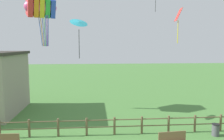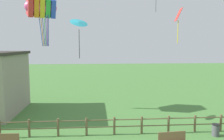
% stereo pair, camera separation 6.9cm
% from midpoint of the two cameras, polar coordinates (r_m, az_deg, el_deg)
% --- Properties ---
extents(wooden_fence, '(21.07, 0.14, 1.11)m').
position_cam_midpoint_polar(wooden_fence, '(14.13, 0.51, -14.10)').
color(wooden_fence, brown).
rests_on(wooden_fence, ground_plane).
extents(trash_bin, '(0.48, 0.48, 0.75)m').
position_cam_midpoint_polar(trash_bin, '(15.40, 25.31, -13.94)').
color(trash_bin, '#4C4C51').
rests_on(trash_bin, ground_plane).
extents(kite_rainbow_parafoil, '(3.23, 2.79, 4.26)m').
position_cam_midpoint_polar(kite_rainbow_parafoil, '(20.31, -18.25, 15.28)').
color(kite_rainbow_parafoil, '#E54C8C').
extents(kite_red_diamond, '(0.47, 0.71, 2.35)m').
position_cam_midpoint_polar(kite_red_diamond, '(15.66, 16.78, 12.72)').
color(kite_red_diamond, red).
extents(kite_cyan_delta, '(1.73, 1.68, 3.08)m').
position_cam_midpoint_polar(kite_cyan_delta, '(16.80, -8.79, 12.09)').
color(kite_cyan_delta, '#2DB2C6').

